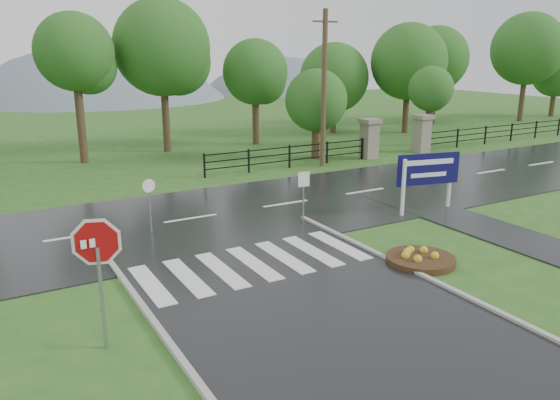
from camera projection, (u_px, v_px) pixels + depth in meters
ground at (362, 343)px, 11.46m from camera, size 120.00×120.00×0.00m
main_road at (191, 220)px, 19.83m from camera, size 90.00×8.00×0.04m
walkway at (485, 228)px, 18.88m from camera, size 2.20×11.00×0.04m
crosswalk at (254, 263)px, 15.63m from camera, size 6.50×2.80×0.02m
pillar_west at (369, 138)px, 30.76m from camera, size 1.00×1.00×2.24m
pillar_east at (422, 133)px, 32.68m from camera, size 1.00×1.00×2.24m
fence_west at (289, 154)px, 28.37m from camera, size 9.58×0.08×1.20m
fence_east at (536, 128)px, 37.95m from camera, size 20.58×0.08×1.20m
hills at (71, 219)px, 71.63m from camera, size 102.00×48.00×48.00m
treeline at (121, 155)px, 32.02m from camera, size 83.20×5.20×10.00m
stop_sign at (98, 255)px, 10.76m from camera, size 1.26×0.46×2.99m
estate_billboard at (428, 172)px, 20.37m from camera, size 2.54×0.61×2.26m
flower_bed at (421, 258)px, 15.75m from camera, size 1.98×1.98×0.40m
reg_sign_small at (304, 187)px, 18.83m from camera, size 0.43×0.07×1.93m
reg_sign_round at (149, 199)px, 17.86m from camera, size 0.44×0.10×1.92m
utility_pole_east at (324, 89)px, 27.90m from camera, size 1.41×0.26×7.94m
entrance_tree_left at (316, 101)px, 30.20m from camera, size 3.45×3.45×4.99m
entrance_tree_right at (431, 89)px, 34.25m from camera, size 2.81×2.81×5.02m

